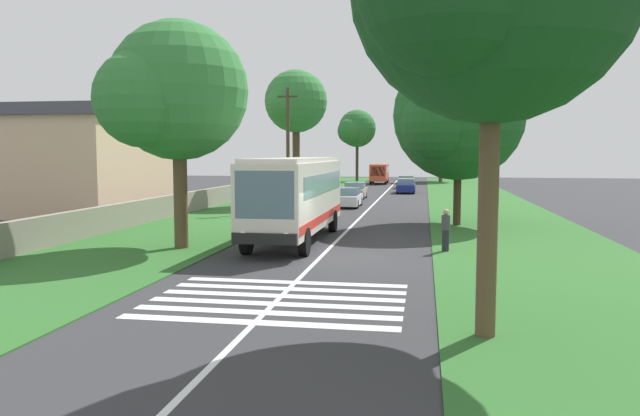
# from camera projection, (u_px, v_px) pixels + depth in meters

# --- Properties ---
(ground) EXTENTS (160.00, 160.00, 0.00)m
(ground) POSITION_uv_depth(u_px,v_px,m) (320.00, 257.00, 23.22)
(ground) COLOR #333335
(grass_verge_left) EXTENTS (120.00, 8.00, 0.04)m
(grass_verge_left) POSITION_uv_depth(u_px,v_px,m) (234.00, 214.00, 39.32)
(grass_verge_left) COLOR #2D6628
(grass_verge_left) RESTS_ON ground
(grass_verge_right) EXTENTS (120.00, 8.00, 0.04)m
(grass_verge_right) POSITION_uv_depth(u_px,v_px,m) (497.00, 219.00, 36.57)
(grass_verge_right) COLOR #2D6628
(grass_verge_right) RESTS_ON ground
(centre_line) EXTENTS (110.00, 0.16, 0.01)m
(centre_line) POSITION_uv_depth(u_px,v_px,m) (361.00, 217.00, 37.94)
(centre_line) COLOR silver
(centre_line) RESTS_ON ground
(coach_bus) EXTENTS (11.16, 2.62, 3.73)m
(coach_bus) POSITION_uv_depth(u_px,v_px,m) (296.00, 193.00, 27.37)
(coach_bus) COLOR silver
(coach_bus) RESTS_ON ground
(zebra_crossing) EXTENTS (4.95, 6.80, 0.01)m
(zebra_crossing) POSITION_uv_depth(u_px,v_px,m) (278.00, 300.00, 16.49)
(zebra_crossing) COLOR silver
(zebra_crossing) RESTS_ON ground
(trailing_car_0) EXTENTS (4.30, 1.78, 1.43)m
(trailing_car_0) POSITION_uv_depth(u_px,v_px,m) (348.00, 198.00, 45.01)
(trailing_car_0) COLOR silver
(trailing_car_0) RESTS_ON ground
(trailing_car_1) EXTENTS (4.30, 1.78, 1.43)m
(trailing_car_1) POSITION_uv_depth(u_px,v_px,m) (355.00, 191.00, 53.06)
(trailing_car_1) COLOR #B7A893
(trailing_car_1) RESTS_ON ground
(trailing_car_2) EXTENTS (4.30, 1.78, 1.43)m
(trailing_car_2) POSITION_uv_depth(u_px,v_px,m) (406.00, 186.00, 60.72)
(trailing_car_2) COLOR navy
(trailing_car_2) RESTS_ON ground
(trailing_car_3) EXTENTS (4.30, 1.78, 1.43)m
(trailing_car_3) POSITION_uv_depth(u_px,v_px,m) (406.00, 182.00, 68.99)
(trailing_car_3) COLOR gold
(trailing_car_3) RESTS_ON ground
(trailing_minibus_0) EXTENTS (6.00, 2.14, 2.53)m
(trailing_minibus_0) POSITION_uv_depth(u_px,v_px,m) (379.00, 172.00, 78.81)
(trailing_minibus_0) COLOR #CC4C33
(trailing_minibus_0) RESTS_ON ground
(roadside_tree_left_0) EXTENTS (5.49, 4.75, 10.21)m
(roadside_tree_left_0) POSITION_uv_depth(u_px,v_px,m) (295.00, 104.00, 46.50)
(roadside_tree_left_0) COLOR #4C3826
(roadside_tree_left_0) RESTS_ON grass_verge_left
(roadside_tree_left_1) EXTENTS (6.95, 5.65, 9.25)m
(roadside_tree_left_1) POSITION_uv_depth(u_px,v_px,m) (175.00, 95.00, 24.89)
(roadside_tree_left_1) COLOR brown
(roadside_tree_left_1) RESTS_ON grass_verge_left
(roadside_tree_left_2) EXTENTS (6.42, 5.23, 9.97)m
(roadside_tree_left_2) POSITION_uv_depth(u_px,v_px,m) (356.00, 130.00, 85.71)
(roadside_tree_left_2) COLOR #3D2D1E
(roadside_tree_left_2) RESTS_ON grass_verge_left
(roadside_tree_right_0) EXTENTS (8.22, 7.04, 9.47)m
(roadside_tree_right_0) POSITION_uv_depth(u_px,v_px,m) (456.00, 118.00, 33.11)
(roadside_tree_right_0) COLOR #3D2D1E
(roadside_tree_right_0) RESTS_ON grass_verge_right
(roadside_tree_right_2) EXTENTS (8.87, 7.00, 9.42)m
(roadside_tree_right_2) POSITION_uv_depth(u_px,v_px,m) (440.00, 140.00, 83.54)
(roadside_tree_right_2) COLOR brown
(roadside_tree_right_2) RESTS_ON grass_verge_right
(utility_pole) EXTENTS (0.24, 1.40, 8.29)m
(utility_pole) POSITION_uv_depth(u_px,v_px,m) (288.00, 147.00, 41.37)
(utility_pole) COLOR #473828
(utility_pole) RESTS_ON grass_verge_left
(roadside_wall) EXTENTS (70.00, 0.40, 1.33)m
(roadside_wall) POSITION_uv_depth(u_px,v_px,m) (210.00, 198.00, 44.74)
(roadside_wall) COLOR gray
(roadside_wall) RESTS_ON grass_verge_left
(roadside_building) EXTENTS (13.81, 9.99, 6.87)m
(roadside_building) POSITION_uv_depth(u_px,v_px,m) (84.00, 160.00, 41.94)
(roadside_building) COLOR beige
(roadside_building) RESTS_ON ground
(pedestrian) EXTENTS (0.34, 0.34, 1.69)m
(pedestrian) POSITION_uv_depth(u_px,v_px,m) (446.00, 230.00, 24.38)
(pedestrian) COLOR #26262D
(pedestrian) RESTS_ON grass_verge_right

